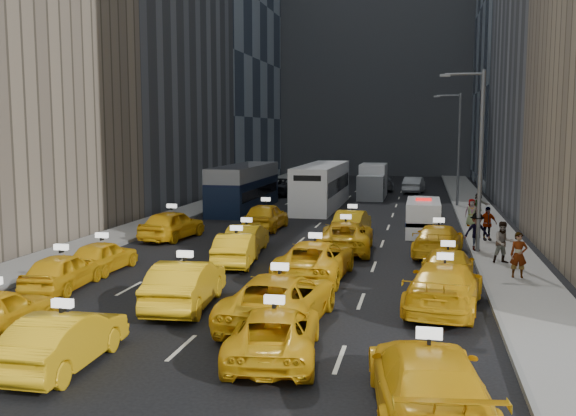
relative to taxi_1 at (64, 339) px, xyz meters
The scene contains 41 objects.
ground 6.53m from the taxi_1, 68.14° to the left, with size 160.00×160.00×0.00m, color black.
sidewalk_west 32.07m from the taxi_1, 104.60° to the left, with size 3.00×90.00×0.15m, color gray.
sidewalk_east 33.61m from the taxi_1, 67.40° to the left, with size 3.00×90.00×0.15m, color gray.
curb_west 31.73m from the taxi_1, 102.07° to the left, with size 0.15×90.00×0.18m, color slate.
curb_east 33.08m from the taxi_1, 69.72° to the left, with size 0.15×90.00×0.18m, color slate.
building_west_far 65.88m from the taxi_1, 106.77° to the left, with size 16.00×22.00×42.00m, color #2D3847.
building_backdrop 80.40m from the taxi_1, 88.23° to the left, with size 30.00×12.00×40.00m, color slate.
streetlight_near 21.84m from the taxi_1, 57.24° to the left, with size 2.15×0.22×9.00m.
streetlight_far 39.97m from the taxi_1, 73.04° to the left, with size 2.15×0.22×9.00m.
taxi_1 is the anchor object (origin of this frame).
taxi_2 5.48m from the taxi_1, 19.38° to the left, with size 2.30×4.99×1.39m, color yellow.
taxi_3 9.26m from the taxi_1, ahead, with size 2.32×5.70×1.66m, color yellow.
taxi_4 8.61m from the taxi_1, 121.54° to the left, with size 1.71×4.25×1.45m, color yellow.
taxi_5 6.06m from the taxi_1, 80.07° to the left, with size 1.76×5.06×1.67m, color yellow.
taxi_6 6.68m from the taxi_1, 45.86° to the left, with size 2.72×5.89×1.64m, color yellow.
taxi_7 12.30m from the taxi_1, 37.30° to the left, with size 2.32×5.71×1.66m, color yellow.
taxi_8 11.49m from the taxi_1, 113.20° to the left, with size 1.64×4.08×1.39m, color yellow.
taxi_9 13.12m from the taxi_1, 86.64° to the left, with size 1.58×4.53×1.49m, color yellow.
taxi_10 12.20m from the taxi_1, 67.34° to the left, with size 2.62×5.69×1.58m, color yellow.
taxi_11 14.91m from the taxi_1, 47.81° to the left, with size 2.07×5.08×1.47m, color yellow.
taxi_12 19.60m from the taxi_1, 104.01° to the left, with size 1.98×4.92×1.68m, color yellow.
taxi_13 16.19m from the taxi_1, 88.63° to the left, with size 1.51×4.33×1.43m, color yellow.
taxi_14 18.11m from the taxi_1, 73.18° to the left, with size 2.60×5.65×1.57m, color yellow.
taxi_15 19.85m from the taxi_1, 60.42° to the left, with size 2.16×5.30×1.54m, color yellow.
taxi_16 23.45m from the taxi_1, 91.01° to the left, with size 1.98×4.93×1.68m, color yellow.
taxi_17 23.05m from the taxi_1, 77.44° to the left, with size 1.58×4.54×1.50m, color yellow.
nypd_van 25.46m from the taxi_1, 69.15° to the left, with size 2.15×5.07×2.14m.
double_decker 33.18m from the taxi_1, 97.70° to the left, with size 2.72×11.70×3.40m.
city_bus 35.54m from the taxi_1, 88.10° to the left, with size 2.79×13.26×3.42m.
box_truck 43.84m from the taxi_1, 84.04° to the left, with size 3.08×6.89×3.05m.
misc_car_0 34.51m from the taxi_1, 74.78° to the left, with size 1.42×4.07×1.34m, color #B0B2B9.
misc_car_1 44.46m from the taxi_1, 95.09° to the left, with size 2.68×5.80×1.61m, color black.
misc_car_2 51.18m from the taxi_1, 84.62° to the left, with size 2.35×5.77×1.67m, color slate.
misc_car_3 49.15m from the taxi_1, 89.65° to the left, with size 1.59×3.94×1.34m, color black.
misc_car_4 49.83m from the taxi_1, 80.57° to the left, with size 1.68×4.82×1.59m, color #94979B.
pedestrian_0 17.92m from the taxi_1, 44.09° to the left, with size 0.68×0.45×1.86m, color gray.
pedestrian_1 19.85m from the taxi_1, 50.59° to the left, with size 0.92×0.50×1.89m, color gray.
pedestrian_2 21.64m from the taxi_1, 57.35° to the left, with size 1.22×0.50×1.89m, color gray.
pedestrian_3 24.83m from the taxi_1, 59.87° to the left, with size 1.08×0.49×1.85m, color gray.
pedestrian_4 29.31m from the taxi_1, 65.81° to the left, with size 0.83×0.45×1.71m, color gray.
pedestrian_5 33.42m from the taxi_1, 67.57° to the left, with size 1.57×0.45×1.69m, color gray.
Camera 1 is at (6.56, -20.52, 6.12)m, focal length 40.00 mm.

